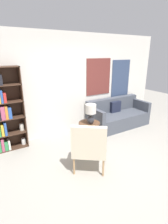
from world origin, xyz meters
TOP-DOWN VIEW (x-y plane):
  - ground_plane at (0.00, 0.00)m, footprint 14.00×14.00m
  - wall_back at (0.05, 2.03)m, footprint 6.40×0.08m
  - bookshelf at (-1.66, 1.84)m, footprint 0.77×0.30m
  - armchair at (-0.43, 0.15)m, footprint 0.84×0.83m
  - couch at (1.54, 1.59)m, footprint 1.89×0.84m
  - side_table at (0.23, 1.17)m, footprint 0.54×0.54m
  - table_lamp at (0.22, 1.09)m, footprint 0.26×0.26m

SIDE VIEW (x-z plane):
  - ground_plane at x=0.00m, z-range 0.00..0.00m
  - couch at x=1.54m, z-range -0.11..0.73m
  - side_table at x=0.23m, z-range 0.21..0.72m
  - armchair at x=-0.43m, z-range 0.06..1.04m
  - table_lamp at x=0.22m, z-range 0.57..1.06m
  - bookshelf at x=-1.66m, z-range -0.02..1.90m
  - wall_back at x=0.05m, z-range 0.00..2.70m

